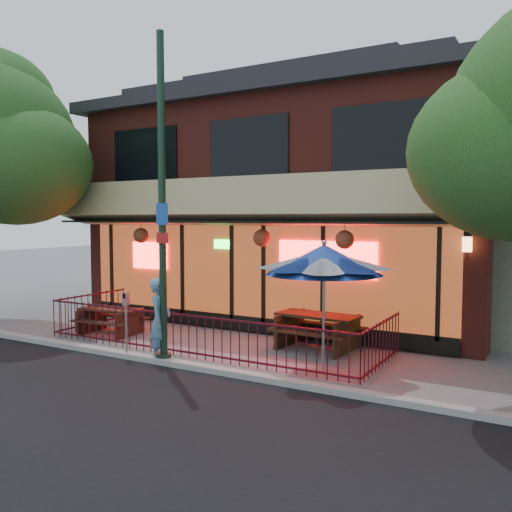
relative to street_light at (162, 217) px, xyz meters
The scene contains 10 objects.
ground 3.17m from the street_light, 90.34° to the left, with size 80.00×80.00×0.00m, color gray.
curb 3.09m from the street_light, 91.40° to the right, with size 80.00×0.25×0.12m, color #999993.
restaurant_building 7.58m from the street_light, 90.02° to the left, with size 12.96×9.49×8.05m.
patio_fence 2.68m from the street_light, 90.15° to the left, with size 8.44×2.62×1.00m.
street_light is the anchor object (origin of this frame).
picnic_table_left 4.38m from the street_light, 153.58° to the left, with size 1.77×1.42×0.71m.
picnic_table_right 4.50m from the street_light, 49.68° to the left, with size 2.06×1.63×0.84m.
patio_umbrella 3.53m from the street_light, 18.80° to the left, with size 2.34×2.34×2.68m.
pedestrian 2.24m from the street_light, 158.69° to the left, with size 0.67×0.44×1.82m, color #5589AB.
parking_meter_near 2.37m from the street_light, behind, with size 0.14×0.12×1.48m.
Camera 1 is at (7.45, -9.39, 3.12)m, focal length 38.00 mm.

